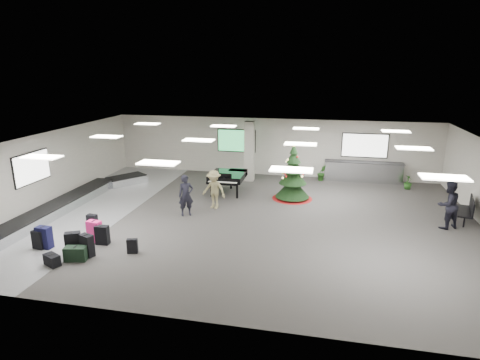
% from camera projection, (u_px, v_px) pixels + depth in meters
% --- Properties ---
extents(ground, '(18.00, 18.00, 0.00)m').
position_uv_depth(ground, '(248.00, 218.00, 16.30)').
color(ground, '#33322F').
rests_on(ground, ground).
extents(room_envelope, '(18.02, 14.02, 3.21)m').
position_uv_depth(room_envelope, '(242.00, 158.00, 16.37)').
color(room_envelope, '#B7B2A7').
rests_on(room_envelope, ground).
extents(baggage_carousel, '(2.28, 9.71, 0.43)m').
position_uv_depth(baggage_carousel, '(74.00, 201.00, 17.72)').
color(baggage_carousel, silver).
rests_on(baggage_carousel, ground).
extents(service_counter, '(4.05, 0.65, 1.08)m').
position_uv_depth(service_counter, '(363.00, 171.00, 21.41)').
color(service_counter, silver).
rests_on(service_counter, ground).
extents(suitcase_0, '(0.55, 0.45, 0.77)m').
position_uv_depth(suitcase_0, '(73.00, 243.00, 13.10)').
color(suitcase_0, black).
rests_on(suitcase_0, ground).
extents(suitcase_1, '(0.53, 0.40, 0.75)m').
position_uv_depth(suitcase_1, '(87.00, 245.00, 12.97)').
color(suitcase_1, black).
rests_on(suitcase_1, ground).
extents(pink_suitcase, '(0.52, 0.33, 0.78)m').
position_uv_depth(pink_suitcase, '(94.00, 231.00, 14.03)').
color(pink_suitcase, '#FF217B').
rests_on(pink_suitcase, ground).
extents(suitcase_3, '(0.47, 0.28, 0.70)m').
position_uv_depth(suitcase_3, '(102.00, 235.00, 13.83)').
color(suitcase_3, black).
rests_on(suitcase_3, ground).
extents(navy_suitcase, '(0.52, 0.33, 0.79)m').
position_uv_depth(navy_suitcase, '(44.00, 237.00, 13.52)').
color(navy_suitcase, black).
rests_on(navy_suitcase, ground).
extents(suitcase_5, '(0.46, 0.30, 0.66)m').
position_uv_depth(suitcase_5, '(39.00, 240.00, 13.50)').
color(suitcase_5, black).
rests_on(suitcase_5, ground).
extents(green_duffel, '(0.74, 0.47, 0.48)m').
position_uv_depth(green_duffel, '(76.00, 254.00, 12.70)').
color(green_duffel, black).
rests_on(green_duffel, ground).
extents(suitcase_7, '(0.37, 0.25, 0.51)m').
position_uv_depth(suitcase_7, '(132.00, 246.00, 13.19)').
color(suitcase_7, black).
rests_on(suitcase_7, ground).
extents(suitcase_8, '(0.39, 0.25, 0.57)m').
position_uv_depth(suitcase_8, '(92.00, 221.00, 15.20)').
color(suitcase_8, black).
rests_on(suitcase_8, ground).
extents(black_duffel, '(0.62, 0.50, 0.37)m').
position_uv_depth(black_duffel, '(52.00, 260.00, 12.38)').
color(black_duffel, black).
rests_on(black_duffel, ground).
extents(christmas_tree, '(1.87, 1.87, 2.67)m').
position_uv_depth(christmas_tree, '(293.00, 180.00, 18.50)').
color(christmas_tree, maroon).
rests_on(christmas_tree, ground).
extents(grand_piano, '(1.62, 2.06, 1.17)m').
position_uv_depth(grand_piano, '(227.00, 177.00, 19.30)').
color(grand_piano, black).
rests_on(grand_piano, ground).
extents(bench, '(0.88, 1.64, 0.99)m').
position_uv_depth(bench, '(467.00, 209.00, 15.76)').
color(bench, black).
rests_on(bench, ground).
extents(traveler_a, '(0.75, 0.67, 1.71)m').
position_uv_depth(traveler_a, '(186.00, 195.00, 16.41)').
color(traveler_a, black).
rests_on(traveler_a, ground).
extents(traveler_b, '(1.22, 0.90, 1.69)m').
position_uv_depth(traveler_b, '(214.00, 189.00, 17.24)').
color(traveler_b, '#8E8457').
rests_on(traveler_b, ground).
extents(traveler_bench, '(1.14, 1.06, 1.87)m').
position_uv_depth(traveler_bench, '(448.00, 205.00, 15.06)').
color(traveler_bench, black).
rests_on(traveler_bench, ground).
extents(potted_plant_left, '(0.58, 0.52, 0.87)m').
position_uv_depth(potted_plant_left, '(322.00, 173.00, 21.61)').
color(potted_plant_left, '#163D13').
rests_on(potted_plant_left, ground).
extents(potted_plant_right, '(0.49, 0.49, 0.72)m').
position_uv_depth(potted_plant_right, '(408.00, 182.00, 20.10)').
color(potted_plant_right, '#163D13').
rests_on(potted_plant_right, ground).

